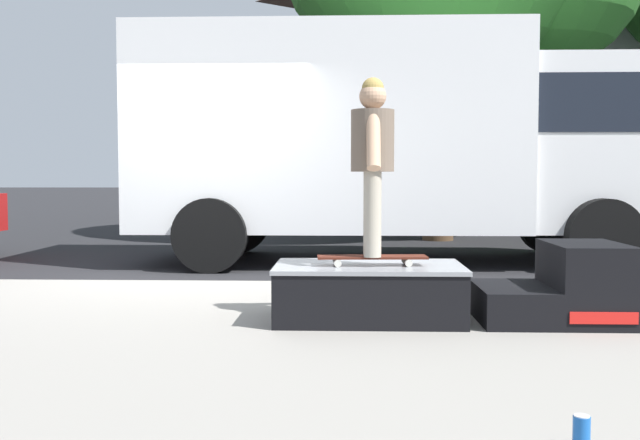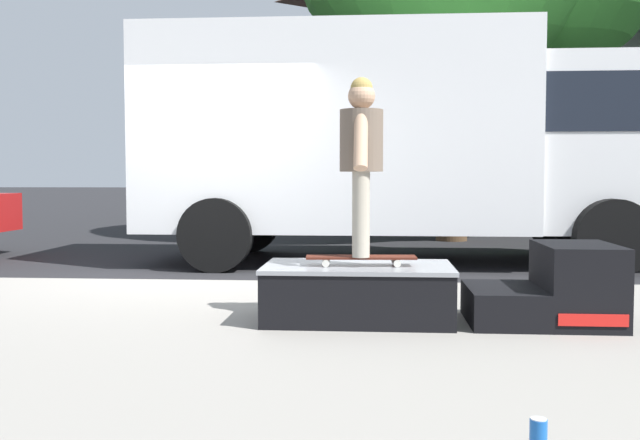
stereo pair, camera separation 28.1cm
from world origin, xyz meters
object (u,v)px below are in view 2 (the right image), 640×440
at_px(skate_box, 358,291).
at_px(box_truck, 408,136).
at_px(soda_can_b, 538,435).
at_px(kicker_ramp, 554,290).
at_px(skater_kid, 361,151).
at_px(skateboard, 361,258).

bearing_deg(skate_box, box_truck, 83.12).
bearing_deg(soda_can_b, box_truck, 91.45).
distance_m(kicker_ramp, box_truck, 4.90).
distance_m(kicker_ramp, soda_can_b, 2.55).
relative_size(kicker_ramp, box_truck, 0.15).
distance_m(skate_box, soda_can_b, 2.57).
bearing_deg(kicker_ramp, soda_can_b, -104.69).
distance_m(skater_kid, box_truck, 4.73).
bearing_deg(kicker_ramp, skateboard, -178.15).
distance_m(kicker_ramp, skater_kid, 1.68).
bearing_deg(skater_kid, box_truck, 83.45).
relative_size(skater_kid, soda_can_b, 10.01).
xyz_separation_m(kicker_ramp, box_truck, (-0.82, 4.64, 1.35)).
xyz_separation_m(skate_box, kicker_ramp, (1.38, -0.00, 0.02)).
height_order(skateboard, box_truck, box_truck).
bearing_deg(skater_kid, kicker_ramp, 1.85).
xyz_separation_m(skate_box, skater_kid, (0.02, -0.04, 1.00)).
xyz_separation_m(soda_can_b, box_truck, (-0.18, 7.10, 1.52)).
bearing_deg(skateboard, soda_can_b, -73.45).
height_order(kicker_ramp, skateboard, kicker_ramp).
relative_size(skateboard, soda_can_b, 6.27).
relative_size(kicker_ramp, skater_kid, 0.81).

